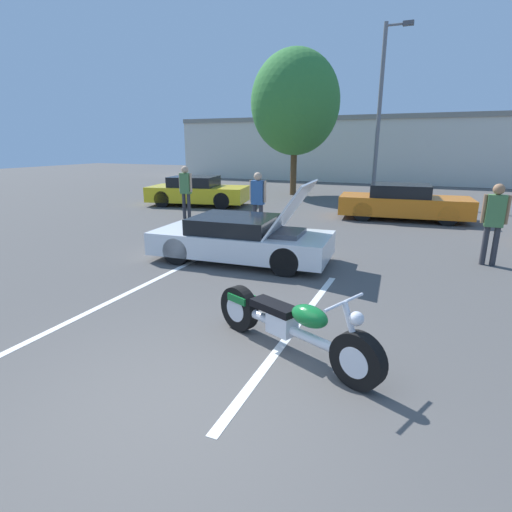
{
  "coord_description": "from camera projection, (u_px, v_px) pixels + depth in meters",
  "views": [
    {
      "loc": [
        2.16,
        -2.83,
        2.6
      ],
      "look_at": [
        -0.36,
        3.0,
        0.8
      ],
      "focal_mm": 28.0,
      "sensor_mm": 36.0,
      "label": 1
    }
  ],
  "objects": [
    {
      "name": "light_pole",
      "position": [
        381.0,
        107.0,
        17.83
      ],
      "size": [
        1.21,
        0.28,
        7.58
      ],
      "color": "slate",
      "rests_on": "ground"
    },
    {
      "name": "ground_plane",
      "position": [
        171.0,
        410.0,
        4.03
      ],
      "size": [
        80.0,
        80.0,
        0.0
      ],
      "primitive_type": "plane",
      "color": "#514F4C"
    },
    {
      "name": "parked_car_left_row",
      "position": [
        197.0,
        191.0,
        17.24
      ],
      "size": [
        4.48,
        2.66,
        1.24
      ],
      "rotation": [
        0.0,
        0.0,
        0.2
      ],
      "color": "yellow",
      "rests_on": "ground"
    },
    {
      "name": "spectator_near_motorcycle",
      "position": [
        186.0,
        187.0,
        13.96
      ],
      "size": [
        0.52,
        0.24,
        1.85
      ],
      "color": "#333338",
      "rests_on": "ground"
    },
    {
      "name": "parking_stripe_foreground",
      "position": [
        122.0,
        296.0,
        7.03
      ],
      "size": [
        0.12,
        4.9,
        0.01
      ],
      "primitive_type": "cube",
      "color": "white",
      "rests_on": "ground"
    },
    {
      "name": "show_car_hood_open",
      "position": [
        242.0,
        239.0,
        9.05
      ],
      "size": [
        4.11,
        1.97,
        1.83
      ],
      "rotation": [
        0.0,
        0.0,
        0.07
      ],
      "color": "white",
      "rests_on": "ground"
    },
    {
      "name": "tree_background",
      "position": [
        295.0,
        103.0,
        19.74
      ],
      "size": [
        4.39,
        4.39,
        7.06
      ],
      "color": "brown",
      "rests_on": "ground"
    },
    {
      "name": "spectator_midground",
      "position": [
        258.0,
        197.0,
        11.64
      ],
      "size": [
        0.52,
        0.24,
        1.8
      ],
      "color": "#333338",
      "rests_on": "ground"
    },
    {
      "name": "motorcycle",
      "position": [
        290.0,
        325.0,
        5.01
      ],
      "size": [
        2.46,
        1.22,
        0.96
      ],
      "rotation": [
        0.0,
        0.0,
        -0.41
      ],
      "color": "black",
      "rests_on": "ground"
    },
    {
      "name": "spectator_by_show_car",
      "position": [
        494.0,
        217.0,
        8.56
      ],
      "size": [
        0.52,
        0.23,
        1.78
      ],
      "color": "#333338",
      "rests_on": "ground"
    },
    {
      "name": "parked_car_mid_row",
      "position": [
        403.0,
        203.0,
        14.0
      ],
      "size": [
        4.5,
        2.11,
        1.23
      ],
      "rotation": [
        0.0,
        0.0,
        0.09
      ],
      "color": "orange",
      "rests_on": "ground"
    },
    {
      "name": "parking_stripe_middle",
      "position": [
        294.0,
        328.0,
        5.81
      ],
      "size": [
        0.12,
        4.9,
        0.01
      ],
      "primitive_type": "cube",
      "color": "white",
      "rests_on": "ground"
    },
    {
      "name": "far_building",
      "position": [
        400.0,
        147.0,
        27.25
      ],
      "size": [
        32.0,
        4.2,
        4.4
      ],
      "color": "beige",
      "rests_on": "ground"
    }
  ]
}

